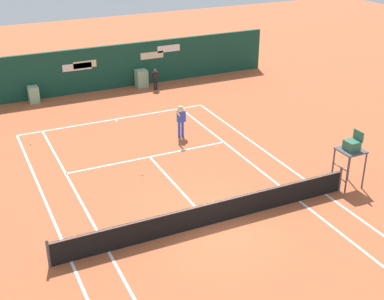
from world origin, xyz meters
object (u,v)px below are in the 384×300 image
umpire_chair (351,150)px  ball_kid_right_post (155,78)px  player_on_baseline (181,119)px  tennis_ball_near_service_line (30,144)px  tennis_ball_mid_court (142,175)px

umpire_chair → ball_kid_right_post: size_ratio=1.82×
umpire_chair → ball_kid_right_post: umpire_chair is taller
player_on_baseline → tennis_ball_near_service_line: player_on_baseline is taller
tennis_ball_mid_court → player_on_baseline: bearing=43.6°
player_on_baseline → tennis_ball_near_service_line: 7.61m
tennis_ball_near_service_line → player_on_baseline: bearing=-17.9°
tennis_ball_near_service_line → tennis_ball_mid_court: (3.89, -5.45, 0.00)m
tennis_ball_near_service_line → tennis_ball_mid_court: same height
ball_kid_right_post → tennis_ball_mid_court: 11.83m
player_on_baseline → tennis_ball_mid_court: size_ratio=27.57×
ball_kid_right_post → tennis_ball_mid_court: (-4.92, -10.73, -0.76)m
umpire_chair → player_on_baseline: 8.85m
ball_kid_right_post → tennis_ball_mid_court: bearing=58.4°
player_on_baseline → ball_kid_right_post: 7.77m
umpire_chair → tennis_ball_mid_court: bearing=58.7°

